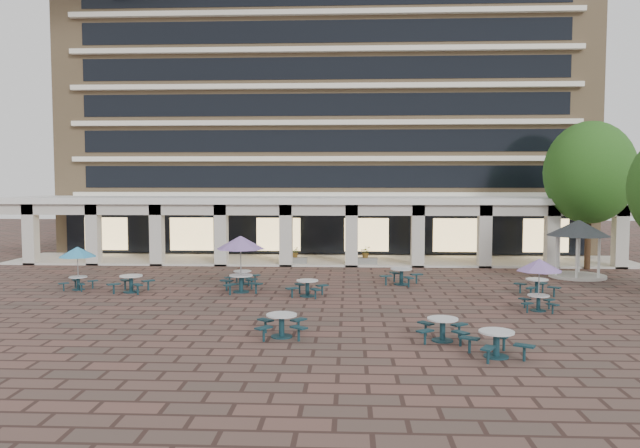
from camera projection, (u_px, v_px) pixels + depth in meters
The scene contains 18 objects.
ground at pixel (305, 304), 27.87m from camera, with size 120.00×120.00×0.00m, color brown.
apartment_building at pixel (326, 96), 52.37m from camera, with size 40.00×15.50×25.20m.
retail_arcade at pixel (320, 218), 42.41m from camera, with size 42.00×6.60×4.40m.
picnic_table_1 at pixel (282, 323), 21.98m from camera, with size 1.95×1.95×0.82m.
picnic_table_2 at pixel (496, 341), 19.48m from camera, with size 2.18×2.18×0.83m.
picnic_table_3 at pixel (443, 327), 21.44m from camera, with size 1.96×1.96×0.80m.
picnic_table_4 at pixel (77, 254), 31.41m from camera, with size 1.88×1.88×2.17m.
picnic_table_6 at pixel (241, 245), 30.69m from camera, with size 2.41×2.41×2.79m.
picnic_table_7 at pixel (537, 285), 30.04m from camera, with size 1.97×1.97×0.79m.
picnic_table_8 at pixel (242, 276), 33.25m from camera, with size 1.81×1.81×0.72m.
picnic_table_9 at pixel (307, 287), 29.72m from camera, with size 2.02×2.02×0.79m.
picnic_table_11 at pixel (539, 267), 26.29m from camera, with size 1.91×1.91×2.21m.
picnic_table_12 at pixel (131, 282), 30.80m from camera, with size 2.01×2.01×0.84m.
picnic_table_13 at pixel (401, 275), 33.08m from camera, with size 2.37×2.37×0.86m.
gazebo at pixel (578, 235), 35.41m from camera, with size 3.50×3.50×3.26m.
tree_east_c at pixel (590, 173), 38.48m from camera, with size 5.52×5.52×9.19m.
planter_left at pixel (296, 258), 40.77m from camera, with size 1.50×0.72×1.20m.
planter_right at pixel (366, 258), 40.54m from camera, with size 1.50×0.63×1.26m.
Camera 1 is at (2.00, -27.49, 5.52)m, focal length 35.00 mm.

